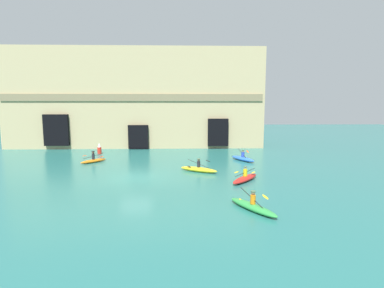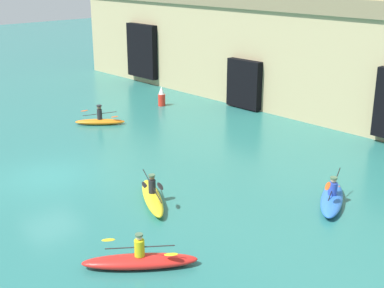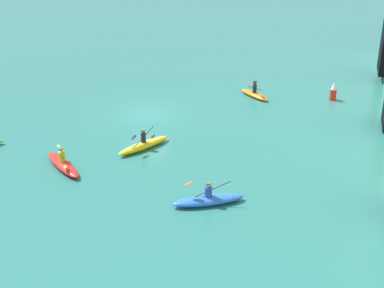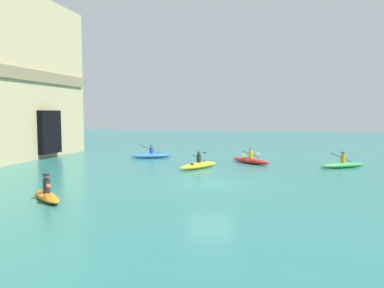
# 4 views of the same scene
# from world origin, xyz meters

# --- Properties ---
(ground_plane) EXTENTS (120.00, 120.00, 0.00)m
(ground_plane) POSITION_xyz_m (0.00, 0.00, 0.00)
(ground_plane) COLOR #28706B
(kayak_red) EXTENTS (2.81, 3.23, 1.13)m
(kayak_red) POSITION_xyz_m (8.56, -1.55, 0.23)
(kayak_red) COLOR red
(kayak_red) RESTS_ON ground
(kayak_blue) EXTENTS (2.35, 3.34, 1.22)m
(kayak_blue) POSITION_xyz_m (10.03, 6.65, 0.24)
(kayak_blue) COLOR blue
(kayak_blue) RESTS_ON ground
(kayak_orange) EXTENTS (2.37, 2.57, 1.16)m
(kayak_orange) POSITION_xyz_m (-5.17, 6.18, 0.23)
(kayak_orange) COLOR orange
(kayak_orange) RESTS_ON ground
(kayak_yellow) EXTENTS (3.34, 2.32, 1.17)m
(kayak_yellow) POSITION_xyz_m (5.18, 1.68, 0.25)
(kayak_yellow) COLOR yellow
(kayak_yellow) RESTS_ON ground
(marker_buoy) EXTENTS (0.47, 0.47, 1.30)m
(marker_buoy) POSITION_xyz_m (-6.04, 11.57, 0.60)
(marker_buoy) COLOR red
(marker_buoy) RESTS_ON ground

